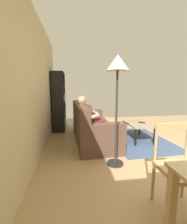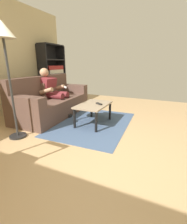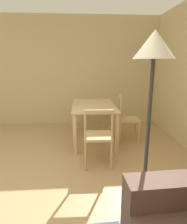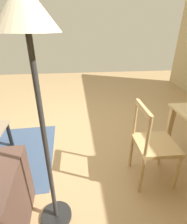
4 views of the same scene
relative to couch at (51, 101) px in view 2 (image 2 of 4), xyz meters
name	(u,v)px [view 2 (image 2 of 4)]	position (x,y,z in m)	size (l,w,h in m)	color
ground_plane	(83,159)	(-1.38, -1.63, -0.33)	(8.37, 8.37, 0.00)	tan
couch	(51,101)	(0.00, 0.00, 0.00)	(2.10, 0.98, 0.93)	brown
person_lounging	(53,91)	(0.09, 0.00, 0.24)	(0.61, 0.87, 1.11)	maroon
coffee_table	(94,107)	(-0.12, -1.19, 0.03)	(0.84, 0.54, 0.42)	gray
tv_remote	(99,104)	(-0.09, -1.30, 0.10)	(0.05, 0.17, 0.02)	black
bookshelf	(53,79)	(1.20, 0.87, 0.40)	(0.93, 0.36, 1.78)	black
area_rug	(94,123)	(-0.12, -1.19, -0.33)	(2.00, 1.40, 0.01)	#3D5170
floor_lamp	(4,41)	(-1.25, -0.27, 1.20)	(0.36, 0.36, 1.81)	black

